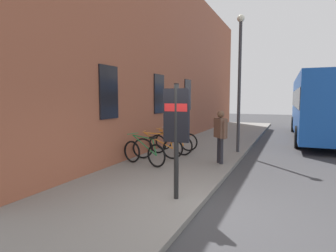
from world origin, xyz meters
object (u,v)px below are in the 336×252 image
(bicycle_mid_rack, at_px, (144,153))
(pedestrian_near_bus, at_px, (220,131))
(street_lamp, at_px, (240,72))
(bicycle_end_of_row, at_px, (171,144))
(bicycle_leaning_wall, at_px, (158,148))
(bicycle_nearest_sign, at_px, (176,141))
(city_bus, at_px, (321,104))
(transit_info_sign, at_px, (176,123))

(bicycle_mid_rack, relative_size, pedestrian_near_bus, 1.01)
(street_lamp, bearing_deg, pedestrian_near_bus, 175.44)
(pedestrian_near_bus, height_order, street_lamp, street_lamp)
(bicycle_mid_rack, distance_m, bicycle_end_of_row, 1.88)
(bicycle_leaning_wall, bearing_deg, bicycle_end_of_row, -5.74)
(bicycle_mid_rack, height_order, street_lamp, street_lamp)
(bicycle_nearest_sign, bearing_deg, pedestrian_near_bus, -125.24)
(bicycle_mid_rack, xyz_separation_m, bicycle_leaning_wall, (0.98, -0.02, 0.00))
(bicycle_mid_rack, xyz_separation_m, city_bus, (9.43, -5.62, 1.41))
(transit_info_sign, xyz_separation_m, pedestrian_near_bus, (3.56, -0.08, -0.56))
(bicycle_nearest_sign, height_order, city_bus, city_bus)
(bicycle_nearest_sign, distance_m, pedestrian_near_bus, 2.71)
(bicycle_end_of_row, bearing_deg, pedestrian_near_bus, -108.58)
(bicycle_end_of_row, relative_size, transit_info_sign, 0.74)
(bicycle_nearest_sign, distance_m, street_lamp, 3.64)
(bicycle_leaning_wall, xyz_separation_m, street_lamp, (2.44, -2.31, 2.71))
(city_bus, bearing_deg, street_lamp, 151.22)
(bicycle_mid_rack, distance_m, transit_info_sign, 3.37)
(bicycle_mid_rack, bearing_deg, bicycle_end_of_row, -3.21)
(bicycle_leaning_wall, distance_m, street_lamp, 4.32)
(bicycle_leaning_wall, height_order, bicycle_end_of_row, same)
(bicycle_mid_rack, bearing_deg, transit_info_sign, -138.94)
(transit_info_sign, bearing_deg, bicycle_mid_rack, 41.06)
(transit_info_sign, distance_m, pedestrian_near_bus, 3.61)
(transit_info_sign, bearing_deg, bicycle_leaning_wall, 31.43)
(bicycle_mid_rack, height_order, bicycle_nearest_sign, same)
(bicycle_mid_rack, height_order, bicycle_end_of_row, same)
(bicycle_nearest_sign, relative_size, pedestrian_near_bus, 1.03)
(street_lamp, bearing_deg, bicycle_end_of_row, 124.84)
(bicycle_mid_rack, relative_size, bicycle_nearest_sign, 0.98)
(bicycle_mid_rack, xyz_separation_m, pedestrian_near_bus, (1.19, -2.15, 0.65))
(bicycle_leaning_wall, relative_size, pedestrian_near_bus, 1.00)
(bicycle_mid_rack, relative_size, street_lamp, 0.33)
(bicycle_leaning_wall, bearing_deg, bicycle_mid_rack, 179.10)
(bicycle_end_of_row, xyz_separation_m, transit_info_sign, (-4.25, -1.96, 1.21))
(bicycle_end_of_row, bearing_deg, bicycle_leaning_wall, 174.26)
(street_lamp, bearing_deg, city_bus, -28.78)
(bicycle_nearest_sign, bearing_deg, street_lamp, -72.98)
(bicycle_leaning_wall, bearing_deg, city_bus, -33.58)
(bicycle_mid_rack, distance_m, street_lamp, 4.95)
(transit_info_sign, bearing_deg, street_lamp, -2.56)
(bicycle_end_of_row, relative_size, bicycle_nearest_sign, 1.00)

